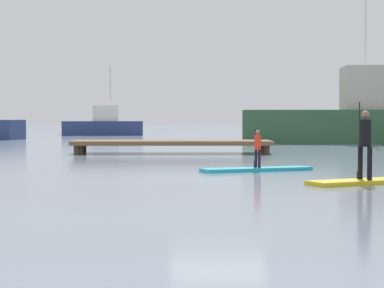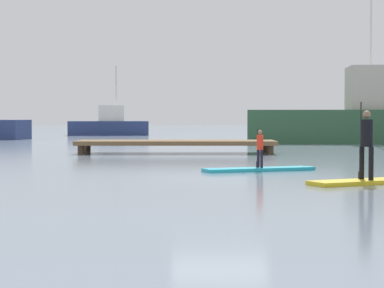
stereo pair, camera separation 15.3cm
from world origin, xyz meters
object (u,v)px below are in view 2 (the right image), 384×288
Objects in this scene: paddler_child_solo at (258,147)px; paddleboard_far at (375,181)px; paddleboard_near at (258,169)px; trawler_grey_distant at (107,125)px; paddler_adult at (364,140)px; fishing_boat_white_large at (367,117)px.

paddleboard_far is (2.45, -4.01, -0.67)m from paddler_child_solo.
trawler_grey_distant is (-9.04, 41.27, 0.81)m from paddleboard_near.
trawler_grey_distant reaches higher than paddleboard_near.
paddleboard_near is 4.77m from paddler_adult.
fishing_boat_white_large is 2.04× the size of trawler_grey_distant.
paddleboard_near is 0.49× the size of trawler_grey_distant.
paddler_adult is at bearing -62.67° from paddler_child_solo.
fishing_boat_white_large reaches higher than paddler_adult.
paddleboard_far is at bearing -58.60° from paddler_child_solo.
paddleboard_near is 24.32m from fishing_boat_white_large.
paddleboard_far is 1.05m from paddler_adult.
paddleboard_near is at bearing 121.51° from paddleboard_far.
paddleboard_far is 0.25× the size of fishing_boat_white_large.
fishing_boat_white_large reaches higher than paddleboard_near.
fishing_boat_white_large reaches higher than trawler_grey_distant.
paddleboard_near is 0.24× the size of fishing_boat_white_large.
paddler_adult is 27.61m from fishing_boat_white_large.
paddleboard_near is 1.85× the size of paddler_adult.
paddler_child_solo is 0.16× the size of trawler_grey_distant.
paddler_child_solo is at bearing 117.33° from paddler_adult.
paddler_child_solo is (0.00, 0.01, 0.67)m from paddleboard_near.
paddleboard_near is at bearing -77.64° from trawler_grey_distant.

